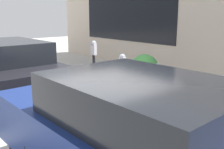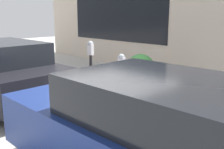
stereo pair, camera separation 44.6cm
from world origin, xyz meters
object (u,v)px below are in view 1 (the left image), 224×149
parking_meter_second (122,67)px  parked_car_front (133,138)px  parking_meter_middle (94,60)px  parked_car_middle (6,69)px  parking_meter_nearest (157,85)px  planter_box (144,77)px

parking_meter_second → parked_car_front: bearing=140.6°
parking_meter_middle → parked_car_middle: parked_car_middle is taller
parking_meter_nearest → parked_car_middle: parked_car_middle is taller
planter_box → parking_meter_nearest: bearing=140.6°
planter_box → parked_car_front: bearing=132.1°
parked_car_middle → parking_meter_second: bearing=-144.3°
planter_box → parked_car_front: (-3.11, 3.44, 0.38)m
parking_meter_nearest → parking_meter_second: (1.12, -0.03, 0.21)m
planter_box → parking_meter_second: bearing=111.0°
parking_meter_second → planter_box: parking_meter_second is taller
parked_car_front → parked_car_middle: (5.14, -0.18, -0.02)m
parking_meter_second → parking_meter_middle: (1.18, 0.00, 0.01)m
parking_meter_middle → parking_meter_second: bearing=-179.8°
parking_meter_nearest → parking_meter_middle: 2.31m
parking_meter_nearest → parking_meter_middle: parking_meter_middle is taller
parking_meter_second → parked_car_middle: 3.21m
parking_meter_middle → parked_car_middle: size_ratio=0.34×
parking_meter_second → parked_car_middle: size_ratio=0.29×
parking_meter_second → parked_car_middle: bearing=37.6°
parking_meter_middle → parked_car_middle: 2.38m
parked_car_front → parking_meter_second: bearing=-41.3°
parking_meter_nearest → parked_car_front: 2.58m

